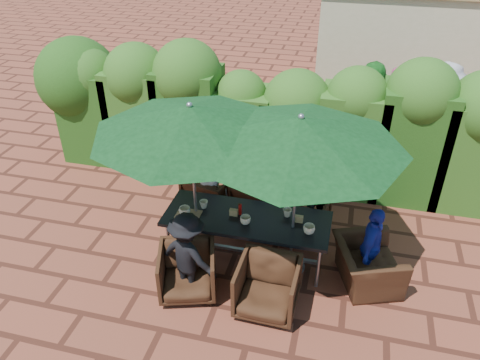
% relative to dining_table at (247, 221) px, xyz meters
% --- Properties ---
extents(ground, '(80.00, 80.00, 0.00)m').
position_rel_dining_table_xyz_m(ground, '(-0.18, 0.06, -0.68)').
color(ground, brown).
rests_on(ground, ground).
extents(dining_table, '(2.38, 0.90, 0.75)m').
position_rel_dining_table_xyz_m(dining_table, '(0.00, 0.00, 0.00)').
color(dining_table, black).
rests_on(dining_table, ground).
extents(umbrella_left, '(2.67, 2.67, 2.46)m').
position_rel_dining_table_xyz_m(umbrella_left, '(-0.75, -0.05, 1.54)').
color(umbrella_left, gray).
rests_on(umbrella_left, ground).
extents(umbrella_right, '(2.74, 2.74, 2.46)m').
position_rel_dining_table_xyz_m(umbrella_right, '(0.67, -0.05, 1.54)').
color(umbrella_right, gray).
rests_on(umbrella_right, ground).
extents(chair_far_left, '(0.91, 0.87, 0.78)m').
position_rel_dining_table_xyz_m(chair_far_left, '(-0.89, 1.07, -0.28)').
color(chair_far_left, black).
rests_on(chair_far_left, ground).
extents(chair_far_mid, '(0.98, 0.94, 0.81)m').
position_rel_dining_table_xyz_m(chair_far_mid, '(-0.01, 1.05, -0.27)').
color(chair_far_mid, black).
rests_on(chair_far_mid, ground).
extents(chair_far_right, '(0.79, 0.75, 0.70)m').
position_rel_dining_table_xyz_m(chair_far_right, '(0.76, 0.85, -0.32)').
color(chair_far_right, black).
rests_on(chair_far_right, ground).
extents(chair_near_left, '(0.92, 0.89, 0.77)m').
position_rel_dining_table_xyz_m(chair_near_left, '(-0.62, -0.86, -0.29)').
color(chair_near_left, black).
rests_on(chair_near_left, ground).
extents(chair_near_right, '(0.80, 0.75, 0.80)m').
position_rel_dining_table_xyz_m(chair_near_right, '(0.49, -0.90, -0.27)').
color(chair_near_right, black).
rests_on(chair_near_right, ground).
extents(chair_end_right, '(0.90, 1.10, 0.83)m').
position_rel_dining_table_xyz_m(chair_end_right, '(1.75, -0.08, -0.26)').
color(chair_end_right, black).
rests_on(chair_end_right, ground).
extents(adult_far_left, '(0.65, 0.43, 1.26)m').
position_rel_dining_table_xyz_m(adult_far_left, '(-0.83, 0.90, -0.05)').
color(adult_far_left, silver).
rests_on(adult_far_left, ground).
extents(adult_far_mid, '(0.50, 0.43, 1.23)m').
position_rel_dining_table_xyz_m(adult_far_mid, '(-0.04, 0.99, -0.06)').
color(adult_far_mid, '#1C2698').
rests_on(adult_far_mid, ground).
extents(adult_far_right, '(0.56, 0.35, 1.15)m').
position_rel_dining_table_xyz_m(adult_far_right, '(0.93, 0.94, -0.10)').
color(adult_far_right, black).
rests_on(adult_far_right, ground).
extents(adult_near_left, '(0.90, 0.61, 1.29)m').
position_rel_dining_table_xyz_m(adult_near_left, '(-0.59, -0.87, -0.03)').
color(adult_near_left, black).
rests_on(adult_near_left, ground).
extents(adult_end_right, '(0.50, 0.77, 1.22)m').
position_rel_dining_table_xyz_m(adult_end_right, '(1.76, -0.05, -0.07)').
color(adult_end_right, '#1C2698').
rests_on(adult_end_right, ground).
extents(child_left, '(0.33, 0.28, 0.88)m').
position_rel_dining_table_xyz_m(child_left, '(-0.32, 0.98, -0.24)').
color(child_left, '#E04F9B').
rests_on(child_left, ground).
extents(child_right, '(0.29, 0.24, 0.81)m').
position_rel_dining_table_xyz_m(child_right, '(0.47, 1.04, -0.27)').
color(child_right, '#A954B7').
rests_on(child_right, ground).
extents(pedestrian_a, '(1.79, 0.79, 1.86)m').
position_rel_dining_table_xyz_m(pedestrian_a, '(1.61, 4.14, 0.25)').
color(pedestrian_a, '#217B25').
rests_on(pedestrian_a, ground).
extents(pedestrian_b, '(0.86, 0.61, 1.64)m').
position_rel_dining_table_xyz_m(pedestrian_b, '(2.07, 4.54, 0.14)').
color(pedestrian_b, '#E04F9B').
rests_on(pedestrian_b, ground).
extents(pedestrian_c, '(1.26, 1.21, 1.88)m').
position_rel_dining_table_xyz_m(pedestrian_c, '(3.02, 4.33, 0.26)').
color(pedestrian_c, '#9A99A1').
rests_on(pedestrian_c, ground).
extents(cup_a, '(0.17, 0.17, 0.13)m').
position_rel_dining_table_xyz_m(cup_a, '(-0.88, -0.17, 0.14)').
color(cup_a, beige).
rests_on(cup_a, dining_table).
extents(cup_b, '(0.12, 0.12, 0.12)m').
position_rel_dining_table_xyz_m(cup_b, '(-0.67, 0.08, 0.13)').
color(cup_b, beige).
rests_on(cup_b, dining_table).
extents(cup_c, '(0.15, 0.15, 0.12)m').
position_rel_dining_table_xyz_m(cup_c, '(0.01, -0.15, 0.13)').
color(cup_c, beige).
rests_on(cup_c, dining_table).
extents(cup_d, '(0.13, 0.13, 0.12)m').
position_rel_dining_table_xyz_m(cup_d, '(0.56, 0.17, 0.14)').
color(cup_d, beige).
rests_on(cup_d, dining_table).
extents(cup_e, '(0.16, 0.16, 0.13)m').
position_rel_dining_table_xyz_m(cup_e, '(0.90, -0.14, 0.14)').
color(cup_e, beige).
rests_on(cup_e, dining_table).
extents(ketchup_bottle, '(0.04, 0.04, 0.17)m').
position_rel_dining_table_xyz_m(ketchup_bottle, '(-0.11, 0.05, 0.16)').
color(ketchup_bottle, '#B20C0A').
rests_on(ketchup_bottle, dining_table).
extents(sauce_bottle, '(0.04, 0.04, 0.17)m').
position_rel_dining_table_xyz_m(sauce_bottle, '(-0.12, 0.07, 0.16)').
color(sauce_bottle, '#4C230C').
rests_on(sauce_bottle, dining_table).
extents(serving_tray, '(0.35, 0.25, 0.02)m').
position_rel_dining_table_xyz_m(serving_tray, '(-0.83, -0.15, 0.08)').
color(serving_tray, '#916746').
rests_on(serving_tray, dining_table).
extents(number_block_left, '(0.12, 0.06, 0.10)m').
position_rel_dining_table_xyz_m(number_block_left, '(-0.20, 0.00, 0.12)').
color(number_block_left, tan).
rests_on(number_block_left, dining_table).
extents(number_block_right, '(0.12, 0.06, 0.10)m').
position_rel_dining_table_xyz_m(number_block_right, '(0.73, 0.08, 0.12)').
color(number_block_right, tan).
rests_on(number_block_right, dining_table).
extents(hedge_wall, '(9.10, 1.60, 2.55)m').
position_rel_dining_table_xyz_m(hedge_wall, '(-0.29, 2.38, 0.68)').
color(hedge_wall, '#1D3C10').
rests_on(hedge_wall, ground).
extents(building, '(6.20, 3.08, 3.20)m').
position_rel_dining_table_xyz_m(building, '(3.32, 7.05, 0.93)').
color(building, beige).
rests_on(building, ground).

